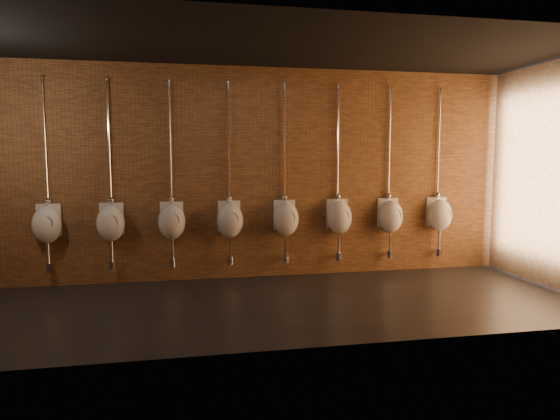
{
  "coord_description": "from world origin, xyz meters",
  "views": [
    {
      "loc": [
        -0.89,
        -6.05,
        1.85
      ],
      "look_at": [
        0.47,
        0.9,
        1.1
      ],
      "focal_mm": 32.0,
      "sensor_mm": 36.0,
      "label": 1
    }
  ],
  "objects": [
    {
      "name": "urinal_7",
      "position": [
        3.22,
        1.36,
        0.93
      ],
      "size": [
        0.42,
        0.37,
        2.72
      ],
      "color": "white",
      "rests_on": "ground"
    },
    {
      "name": "ground",
      "position": [
        0.0,
        0.0,
        0.0
      ],
      "size": [
        8.5,
        8.5,
        0.0
      ],
      "primitive_type": "plane",
      "color": "black",
      "rests_on": "ground"
    },
    {
      "name": "urinal_1",
      "position": [
        -1.91,
        1.36,
        0.93
      ],
      "size": [
        0.42,
        0.37,
        2.72
      ],
      "color": "white",
      "rests_on": "ground"
    },
    {
      "name": "urinal_2",
      "position": [
        -1.05,
        1.36,
        0.93
      ],
      "size": [
        0.42,
        0.37,
        2.72
      ],
      "color": "white",
      "rests_on": "ground"
    },
    {
      "name": "urinal_4",
      "position": [
        0.65,
        1.36,
        0.93
      ],
      "size": [
        0.42,
        0.37,
        2.72
      ],
      "color": "white",
      "rests_on": "ground"
    },
    {
      "name": "room_shell",
      "position": [
        0.0,
        0.0,
        2.01
      ],
      "size": [
        8.54,
        3.04,
        3.22
      ],
      "color": "black",
      "rests_on": "ground"
    },
    {
      "name": "urinal_6",
      "position": [
        2.36,
        1.36,
        0.93
      ],
      "size": [
        0.42,
        0.37,
        2.72
      ],
      "color": "white",
      "rests_on": "ground"
    },
    {
      "name": "urinal_0",
      "position": [
        -2.76,
        1.36,
        0.93
      ],
      "size": [
        0.42,
        0.37,
        2.72
      ],
      "color": "white",
      "rests_on": "ground"
    },
    {
      "name": "urinal_5",
      "position": [
        1.51,
        1.36,
        0.93
      ],
      "size": [
        0.42,
        0.37,
        2.72
      ],
      "color": "white",
      "rests_on": "ground"
    },
    {
      "name": "urinal_3",
      "position": [
        -0.2,
        1.36,
        0.93
      ],
      "size": [
        0.42,
        0.37,
        2.72
      ],
      "color": "white",
      "rests_on": "ground"
    }
  ]
}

